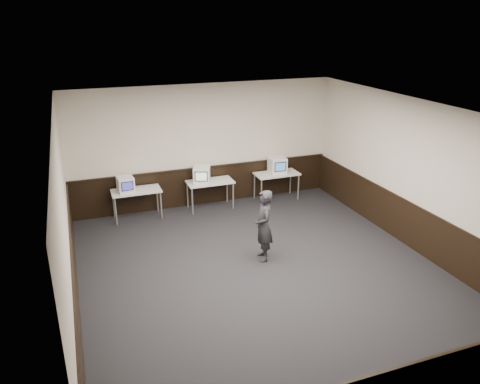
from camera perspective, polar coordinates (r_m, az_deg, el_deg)
name	(u,v)px	position (r m, az deg, el deg)	size (l,w,h in m)	color
floor	(264,274)	(9.38, 2.89, -9.95)	(8.00, 8.00, 0.00)	black
ceiling	(267,113)	(8.22, 3.30, 9.60)	(8.00, 8.00, 0.00)	white
back_wall	(205,146)	(12.26, -4.32, 5.66)	(7.00, 7.00, 0.00)	beige
front_wall	(408,324)	(5.66, 19.77, -14.93)	(7.00, 7.00, 0.00)	beige
left_wall	(65,226)	(8.05, -20.53, -3.96)	(8.00, 8.00, 0.00)	beige
right_wall	(419,177)	(10.49, 20.96, 1.67)	(8.00, 8.00, 0.00)	beige
wainscot_back	(206,185)	(12.57, -4.16, 0.80)	(6.98, 0.04, 1.00)	black
wainscot_left	(75,285)	(8.55, -19.46, -10.66)	(0.04, 7.98, 1.00)	black
wainscot_right	(411,225)	(10.86, 20.14, -3.82)	(0.04, 7.98, 1.00)	black
wainscot_rail	(206,167)	(12.39, -4.19, 3.03)	(6.98, 0.06, 0.04)	black
desk_left	(136,193)	(11.81, -12.53, -0.09)	(1.20, 0.60, 0.75)	silver
desk_center	(210,184)	(12.17, -3.68, 1.01)	(1.20, 0.60, 0.75)	silver
desk_right	(277,176)	(12.80, 4.49, 2.01)	(1.20, 0.60, 0.75)	silver
emac_left	(126,184)	(11.66, -13.77, 0.91)	(0.41, 0.44, 0.38)	white
emac_center	(202,175)	(12.00, -4.69, 2.14)	(0.55, 0.56, 0.42)	white
emac_right	(277,165)	(12.75, 4.58, 3.29)	(0.47, 0.50, 0.44)	white
person	(264,226)	(9.57, 2.91, -4.13)	(0.55, 0.36, 1.52)	#232328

